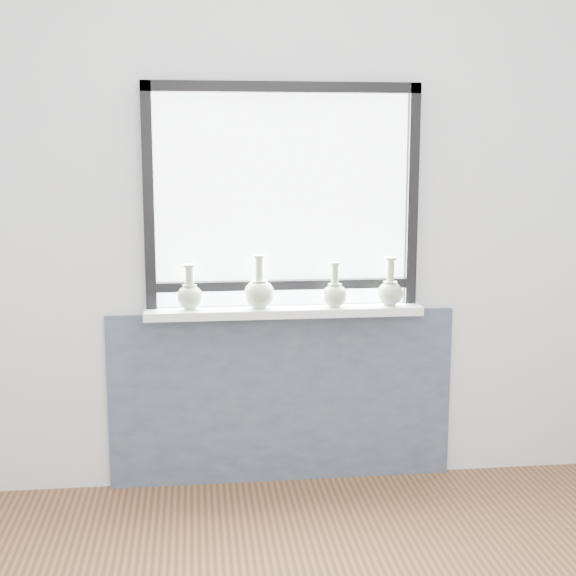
{
  "coord_description": "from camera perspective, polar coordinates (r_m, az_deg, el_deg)",
  "views": [
    {
      "loc": [
        -0.42,
        -2.01,
        1.64
      ],
      "look_at": [
        0.0,
        1.55,
        1.02
      ],
      "focal_mm": 50.0,
      "sensor_mm": 36.0,
      "label": 1
    }
  ],
  "objects": [
    {
      "name": "windowsill",
      "position": [
        3.82,
        -0.28,
        -1.66
      ],
      "size": [
        1.32,
        0.18,
        0.04
      ],
      "primitive_type": "cube",
      "color": "white",
      "rests_on": "apron_panel"
    },
    {
      "name": "window",
      "position": [
        3.82,
        -0.4,
        6.82
      ],
      "size": [
        1.3,
        0.06,
        1.05
      ],
      "color": "black",
      "rests_on": "windowsill"
    },
    {
      "name": "apron_panel",
      "position": [
        4.0,
        -0.39,
        -7.79
      ],
      "size": [
        1.7,
        0.03,
        0.86
      ],
      "primitive_type": "cube",
      "color": "#4D586C",
      "rests_on": "ground"
    },
    {
      "name": "back_wall",
      "position": [
        3.86,
        -0.46,
        4.75
      ],
      "size": [
        3.6,
        0.02,
        2.6
      ],
      "primitive_type": "cube",
      "color": "silver",
      "rests_on": "ground"
    },
    {
      "name": "vase_a",
      "position": [
        3.79,
        -7.0,
        -0.45
      ],
      "size": [
        0.13,
        0.13,
        0.21
      ],
      "rotation": [
        0.0,
        0.0,
        -0.41
      ],
      "color": "#9FB391",
      "rests_on": "windowsill"
    },
    {
      "name": "vase_c",
      "position": [
        3.82,
        3.35,
        -0.36
      ],
      "size": [
        0.12,
        0.12,
        0.22
      ],
      "rotation": [
        0.0,
        0.0,
        0.25
      ],
      "color": "#9FB391",
      "rests_on": "windowsill"
    },
    {
      "name": "vase_d",
      "position": [
        3.88,
        7.26,
        -0.2
      ],
      "size": [
        0.13,
        0.13,
        0.23
      ],
      "rotation": [
        0.0,
        0.0,
        0.0
      ],
      "color": "#9FB391",
      "rests_on": "windowsill"
    },
    {
      "name": "vase_b",
      "position": [
        3.78,
        -2.06,
        -0.27
      ],
      "size": [
        0.15,
        0.15,
        0.25
      ],
      "rotation": [
        0.0,
        0.0,
        -0.15
      ],
      "color": "#9FB391",
      "rests_on": "windowsill"
    }
  ]
}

